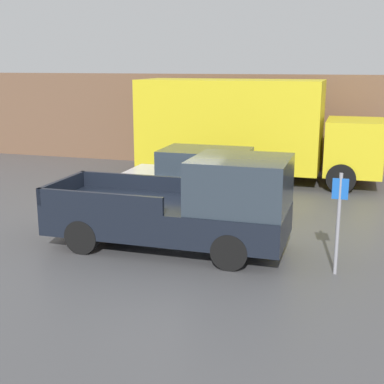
{
  "coord_description": "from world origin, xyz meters",
  "views": [
    {
      "loc": [
        4.2,
        -11.41,
        4.01
      ],
      "look_at": [
        0.63,
        0.31,
        1.05
      ],
      "focal_mm": 50.0,
      "sensor_mm": 36.0,
      "label": 1
    }
  ],
  "objects": [
    {
      "name": "parking_sign",
      "position": [
        4.02,
        -1.23,
        1.14
      ],
      "size": [
        0.3,
        0.07,
        2.01
      ],
      "color": "gray",
      "rests_on": "ground"
    },
    {
      "name": "building_wall",
      "position": [
        0.0,
        9.25,
        1.81
      ],
      "size": [
        28.0,
        0.15,
        3.61
      ],
      "color": "brown",
      "rests_on": "ground"
    },
    {
      "name": "newspaper_box",
      "position": [
        4.21,
        8.93,
        0.5
      ],
      "size": [
        0.45,
        0.4,
        1.01
      ],
      "color": "red",
      "rests_on": "ground"
    },
    {
      "name": "delivery_truck",
      "position": [
        0.62,
        6.92,
        1.84
      ],
      "size": [
        8.26,
        2.52,
        3.47
      ],
      "color": "gold",
      "rests_on": "ground"
    },
    {
      "name": "pickup_truck",
      "position": [
        0.88,
        -0.69,
        0.98
      ],
      "size": [
        5.26,
        2.08,
        2.11
      ],
      "color": "black",
      "rests_on": "ground"
    },
    {
      "name": "car",
      "position": [
        0.24,
        2.57,
        0.86
      ],
      "size": [
        4.34,
        1.92,
        1.72
      ],
      "color": "silver",
      "rests_on": "ground"
    },
    {
      "name": "ground_plane",
      "position": [
        0.0,
        0.0,
        0.0
      ],
      "size": [
        60.0,
        60.0,
        0.0
      ],
      "primitive_type": "plane",
      "color": "#4C4C4F"
    }
  ]
}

